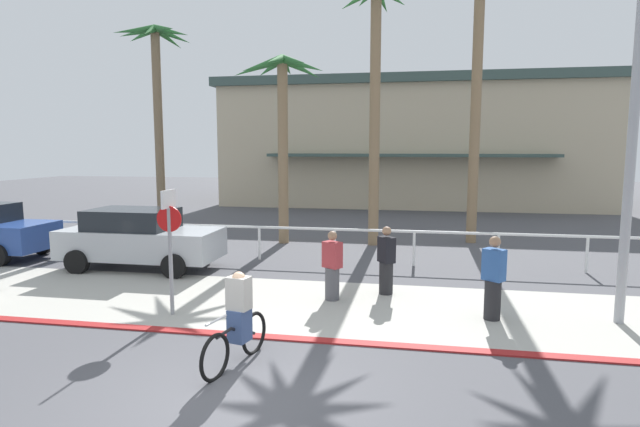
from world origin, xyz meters
TOP-DOWN VIEW (x-y plane):
  - ground_plane at (0.00, 10.00)m, footprint 80.00×80.00m
  - sidewalk_strip at (0.00, 4.20)m, footprint 44.00×4.00m
  - curb_paint at (0.00, 2.20)m, footprint 44.00×0.24m
  - building_backdrop at (1.88, 27.91)m, footprint 22.26×13.25m
  - rail_fence at (-0.00, 8.50)m, footprint 23.26×0.08m
  - stop_sign_bike_lane at (-2.49, 3.07)m, footprint 0.52×0.56m
  - palm_tree_0 at (-8.25, 13.78)m, footprint 2.98×3.51m
  - palm_tree_1 at (-2.34, 11.35)m, footprint 3.31×3.19m
  - palm_tree_2 at (0.90, 11.57)m, footprint 2.94×3.12m
  - palm_tree_3 at (4.39, 12.74)m, footprint 3.15×3.35m
  - car_silver_1 at (-5.28, 6.75)m, footprint 4.40×2.02m
  - cyclist_black_0 at (-0.37, 1.04)m, footprint 0.48×1.78m
  - pedestrian_0 at (0.55, 4.68)m, footprint 0.48×0.44m
  - pedestrian_1 at (1.70, 5.37)m, footprint 0.45×0.48m
  - pedestrian_2 at (3.87, 3.93)m, footprint 0.48×0.45m

SIDE VIEW (x-z plane):
  - ground_plane at x=0.00m, z-range 0.00..0.00m
  - sidewalk_strip at x=0.00m, z-range 0.00..0.02m
  - curb_paint at x=0.00m, z-range 0.00..0.03m
  - cyclist_black_0 at x=-0.37m, z-range -0.06..1.44m
  - pedestrian_0 at x=0.55m, z-range -0.07..1.50m
  - pedestrian_1 at x=1.70m, z-range -0.07..1.53m
  - pedestrian_2 at x=3.87m, z-range -0.06..1.62m
  - rail_fence at x=0.00m, z-range 0.32..1.36m
  - car_silver_1 at x=-5.28m, z-range 0.03..1.72m
  - stop_sign_bike_lane at x=-2.49m, z-range 0.40..2.96m
  - building_backdrop at x=1.88m, z-range 0.02..7.37m
  - palm_tree_1 at x=-2.34m, z-range 1.76..8.34m
  - palm_tree_0 at x=-8.25m, z-range 2.20..10.55m
  - palm_tree_2 at x=0.90m, z-range 2.21..11.04m
  - palm_tree_3 at x=4.39m, z-range 2.11..11.74m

